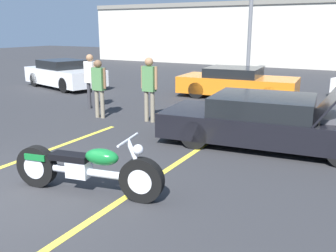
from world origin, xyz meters
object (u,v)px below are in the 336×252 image
(show_car_hood_open, at_px, (272,121))
(spectator_near_motorcycle, at_px, (91,76))
(parked_car_left_row, at_px, (64,74))
(spectator_by_show_car, at_px, (149,84))
(spectator_midground, at_px, (99,84))
(motorcycle, at_px, (86,169))
(parked_car_mid_row, at_px, (237,83))

(show_car_hood_open, xyz_separation_m, spectator_near_motorcycle, (-6.15, 1.18, 0.50))
(show_car_hood_open, relative_size, parked_car_left_row, 1.13)
(spectator_by_show_car, height_order, spectator_midground, spectator_by_show_car)
(motorcycle, xyz_separation_m, spectator_near_motorcycle, (-4.22, 5.14, 0.65))
(motorcycle, bearing_deg, spectator_near_motorcycle, 118.71)
(parked_car_left_row, bearing_deg, spectator_by_show_car, -12.95)
(spectator_midground, bearing_deg, spectator_near_motorcycle, 139.91)
(parked_car_mid_row, bearing_deg, spectator_midground, -118.88)
(motorcycle, bearing_deg, parked_car_left_row, 124.85)
(parked_car_mid_row, bearing_deg, spectator_by_show_car, -104.08)
(spectator_near_motorcycle, xyz_separation_m, spectator_midground, (1.05, -0.89, -0.05))
(motorcycle, height_order, spectator_near_motorcycle, spectator_near_motorcycle)
(motorcycle, xyz_separation_m, parked_car_left_row, (-8.30, 8.14, 0.18))
(parked_car_left_row, relative_size, parked_car_mid_row, 0.98)
(show_car_hood_open, xyz_separation_m, parked_car_left_row, (-10.22, 4.18, 0.03))
(parked_car_left_row, xyz_separation_m, spectator_near_motorcycle, (4.07, -3.00, 0.47))
(parked_car_mid_row, bearing_deg, spectator_near_motorcycle, -132.68)
(motorcycle, distance_m, parked_car_left_row, 11.63)
(spectator_by_show_car, relative_size, spectator_midground, 1.06)
(show_car_hood_open, height_order, parked_car_mid_row, show_car_hood_open)
(parked_car_left_row, bearing_deg, spectator_near_motorcycle, -20.95)
(parked_car_left_row, relative_size, spectator_near_motorcycle, 2.49)
(motorcycle, relative_size, parked_car_left_row, 0.58)
(spectator_by_show_car, bearing_deg, parked_car_left_row, 151.63)
(spectator_by_show_car, bearing_deg, parked_car_mid_row, 80.07)
(motorcycle, xyz_separation_m, show_car_hood_open, (1.92, 3.96, 0.15))
(show_car_hood_open, bearing_deg, spectator_by_show_car, 165.01)
(spectator_midground, bearing_deg, parked_car_mid_row, 65.27)
(parked_car_left_row, distance_m, parked_car_mid_row, 7.66)
(parked_car_left_row, relative_size, spectator_midground, 2.60)
(show_car_hood_open, bearing_deg, parked_car_left_row, 151.98)
(spectator_midground, bearing_deg, show_car_hood_open, -3.28)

